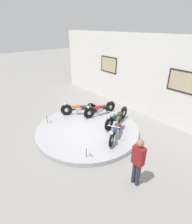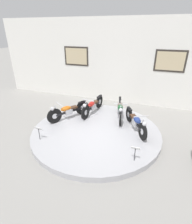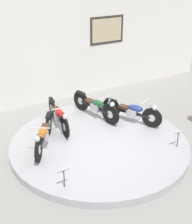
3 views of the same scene
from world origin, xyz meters
name	(u,v)px [view 3 (image 3 of 3)]	position (x,y,z in m)	size (l,w,h in m)	color
ground_plane	(99,147)	(0.00, 0.00, 0.00)	(60.00, 60.00, 0.00)	gray
display_platform	(99,144)	(0.00, 0.00, 0.10)	(4.84, 4.84, 0.20)	#ADADB2
back_wall	(45,43)	(0.00, 3.67, 2.13)	(14.00, 0.22, 4.25)	white
motorcycle_orange	(44,134)	(-1.41, 0.46, 0.58)	(1.11, 1.70, 0.79)	black
motorcycle_red	(59,115)	(-0.63, 1.29, 0.58)	(0.54, 1.97, 0.79)	black
motorcycle_green	(96,106)	(0.63, 1.29, 0.59)	(0.62, 1.97, 0.81)	black
motorcycle_blue	(132,111)	(1.41, 0.46, 0.57)	(1.02, 1.74, 0.78)	black
info_placard_front_left	(64,173)	(-1.63, -1.28, 0.56)	(0.26, 0.11, 0.51)	#333338
info_placard_front_centre	(178,135)	(1.63, -1.28, 0.56)	(0.26, 0.11, 0.51)	#333338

